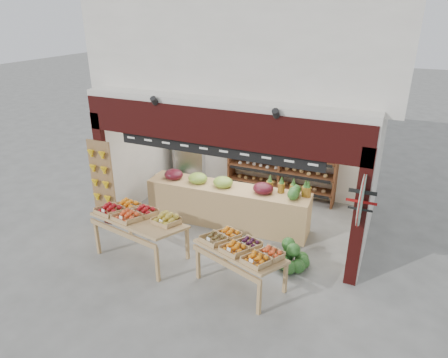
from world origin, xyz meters
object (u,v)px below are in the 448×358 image
watermelon_pile (292,258)px  display_table_left (136,216)px  refrigerator (191,151)px  display_table_right (241,249)px  mid_counter (227,204)px  cardboard_stack (169,189)px  back_shelving (281,158)px

watermelon_pile → display_table_left: bearing=-164.3°
refrigerator → display_table_right: size_ratio=1.11×
display_table_left → watermelon_pile: bearing=15.7°
display_table_left → watermelon_pile: (2.98, 0.83, -0.67)m
refrigerator → display_table_right: bearing=-70.0°
display_table_right → watermelon_pile: (0.70, 0.93, -0.59)m
refrigerator → display_table_left: (0.76, -3.66, -0.10)m
watermelon_pile → refrigerator: bearing=142.9°
mid_counter → display_table_left: (-1.14, -1.88, 0.35)m
refrigerator → mid_counter: bearing=-62.2°
mid_counter → display_table_right: size_ratio=2.18×
cardboard_stack → watermelon_pile: bearing=-24.3°
cardboard_stack → display_table_right: size_ratio=0.60×
mid_counter → watermelon_pile: bearing=-29.5°
mid_counter → display_table_right: 2.29m
refrigerator → watermelon_pile: size_ratio=2.72×
mid_counter → display_table_left: bearing=-121.3°
refrigerator → watermelon_pile: bearing=-56.1°
mid_counter → display_table_left: 2.22m
mid_counter → cardboard_stack: bearing=160.9°
display_table_left → watermelon_pile: display_table_left is taller
display_table_left → display_table_right: display_table_left is taller
cardboard_stack → watermelon_pile: size_ratio=1.47×
mid_counter → watermelon_pile: (1.84, -1.04, -0.32)m
cardboard_stack → display_table_right: 4.13m
mid_counter → display_table_left: size_ratio=2.00×
refrigerator → display_table_right: refrigerator is taller
display_table_right → watermelon_pile: 1.30m
back_shelving → refrigerator: bearing=-177.0°
refrigerator → mid_counter: refrigerator is taller
cardboard_stack → display_table_left: display_table_left is taller
display_table_right → cardboard_stack: bearing=139.5°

